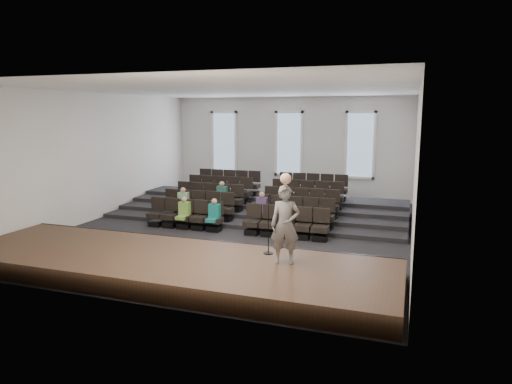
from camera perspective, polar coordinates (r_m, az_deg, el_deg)
ground at (r=16.81m, az=-2.13°, el=-4.62°), size 14.00×14.00×0.00m
ceiling at (r=16.31m, az=-2.25°, el=12.69°), size 12.00×14.00×0.02m
wall_back at (r=23.03m, az=4.17°, el=5.57°), size 12.00×0.04×5.00m
wall_front at (r=10.21m, az=-16.59°, el=-0.10°), size 12.00×0.04×5.00m
wall_left at (r=19.37m, az=-19.08°, el=4.27°), size 0.04×14.00×5.00m
wall_right at (r=15.27m, az=19.40°, el=2.91°), size 0.04×14.00×5.00m
stage at (r=12.32m, az=-10.84°, el=-9.00°), size 11.80×3.60×0.50m
stage_lip at (r=13.81m, az=-7.17°, el=-6.83°), size 11.80×0.06×0.52m
risers at (r=19.68m, az=1.20°, el=-1.90°), size 11.80×4.80×0.60m
seating_rows at (r=18.07m, az=-0.39°, el=-1.39°), size 6.80×4.70×1.67m
windows at (r=22.95m, az=4.13°, el=6.05°), size 8.44×0.10×3.24m
audience at (r=17.04m, az=-2.92°, el=-1.65°), size 4.85×2.64×1.10m
speaker at (r=11.26m, az=3.67°, el=-4.12°), size 0.80×0.62×1.95m
mic_stand at (r=12.13m, az=1.56°, el=-5.52°), size 0.27×0.27×1.61m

